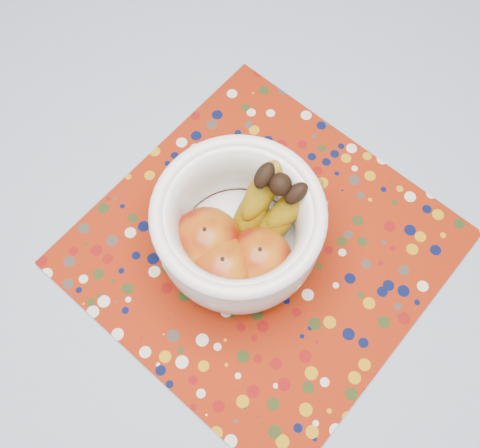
# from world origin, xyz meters

# --- Properties ---
(table) EXTENTS (1.20, 1.20, 0.75)m
(table) POSITION_xyz_m (0.00, 0.00, 0.67)
(table) COLOR brown
(table) RESTS_ON ground
(tablecloth) EXTENTS (1.32, 1.32, 0.01)m
(tablecloth) POSITION_xyz_m (0.00, 0.00, 0.76)
(tablecloth) COLOR slate
(tablecloth) RESTS_ON table
(placemat) EXTENTS (0.55, 0.55, 0.00)m
(placemat) POSITION_xyz_m (0.03, -0.05, 0.76)
(placemat) COLOR maroon
(placemat) RESTS_ON tablecloth
(fruit_bowl) EXTENTS (0.22, 0.22, 0.15)m
(fruit_bowl) POSITION_xyz_m (0.01, -0.06, 0.83)
(fruit_bowl) COLOR white
(fruit_bowl) RESTS_ON placemat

